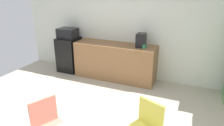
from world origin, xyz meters
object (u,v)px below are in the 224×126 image
(microwave, at_px, (68,33))
(chair_yellow, at_px, (146,124))
(mug_white, at_px, (144,46))
(coffee_maker, at_px, (141,40))
(chair_coral, at_px, (47,122))
(mini_fridge, at_px, (69,54))

(microwave, relative_size, chair_yellow, 0.58)
(mug_white, distance_m, coffee_maker, 0.17)
(chair_coral, distance_m, chair_yellow, 1.32)
(microwave, relative_size, coffee_maker, 1.50)
(chair_yellow, distance_m, mug_white, 2.28)
(microwave, height_order, chair_coral, microwave)
(microwave, relative_size, chair_coral, 0.58)
(chair_yellow, height_order, mug_white, mug_white)
(chair_coral, relative_size, chair_yellow, 1.00)
(coffee_maker, bearing_deg, microwave, 180.00)
(mini_fridge, xyz_separation_m, microwave, (0.00, 0.00, 0.59))
(mini_fridge, height_order, coffee_maker, coffee_maker)
(mini_fridge, bearing_deg, coffee_maker, 0.00)
(mini_fridge, height_order, chair_yellow, mini_fridge)
(chair_yellow, bearing_deg, mini_fridge, 140.48)
(microwave, distance_m, mug_white, 2.11)
(microwave, xyz_separation_m, chair_yellow, (2.72, -2.24, -0.53))
(mini_fridge, height_order, mug_white, mug_white)
(mini_fridge, xyz_separation_m, chair_coral, (1.48, -2.71, 0.06))
(chair_coral, xyz_separation_m, mug_white, (0.63, 2.63, 0.43))
(microwave, bearing_deg, chair_coral, -61.40)
(mini_fridge, xyz_separation_m, mug_white, (2.11, -0.09, 0.48))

